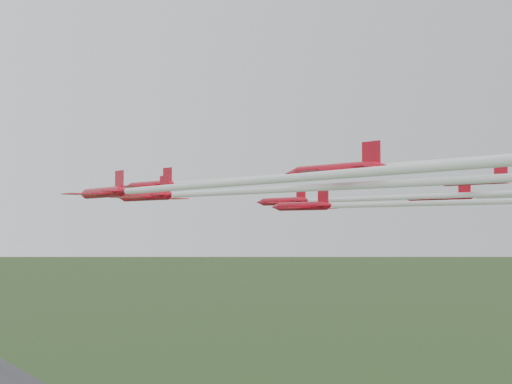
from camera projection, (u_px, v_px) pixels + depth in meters
jet_lead at (231, 180)px, 89.53m from camera, size 14.04×68.11×2.95m
jet_row2_left at (245, 191)px, 73.93m from camera, size 13.22×70.56×2.92m
jet_row2_right at (351, 199)px, 89.54m from camera, size 8.92×54.88×2.64m
jet_row3_left at (190, 186)px, 54.33m from camera, size 7.97×58.52×2.38m
jet_row3_mid at (439, 203)px, 67.71m from camera, size 9.63×66.45×2.40m
jet_row4_left at (427, 164)px, 57.04m from camera, size 10.56×47.67×2.88m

